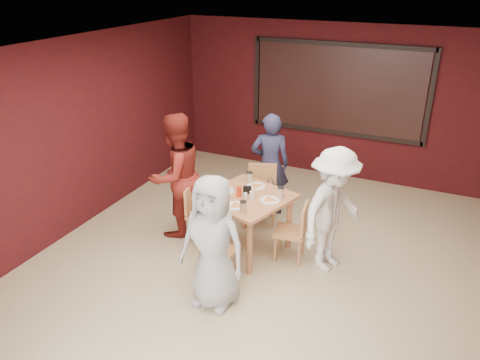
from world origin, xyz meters
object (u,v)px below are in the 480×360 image
at_px(diner_back, 270,165).
at_px(chair_front, 217,250).
at_px(chair_left, 199,210).
at_px(chair_back, 262,190).
at_px(diner_left, 176,176).
at_px(dining_table, 247,203).
at_px(diner_front, 213,243).
at_px(diner_right, 333,210).
at_px(chair_right, 295,229).

bearing_deg(diner_back, chair_front, 70.60).
distance_m(chair_front, chair_left, 1.04).
xyz_separation_m(chair_back, diner_left, (-0.99, -0.86, 0.41)).
bearing_deg(dining_table, chair_back, 97.98).
distance_m(diner_front, diner_left, 1.75).
xyz_separation_m(dining_table, diner_right, (1.17, 0.06, 0.12)).
xyz_separation_m(chair_left, chair_right, (1.42, 0.09, -0.01)).
bearing_deg(chair_front, chair_back, 93.01).
height_order(chair_front, chair_left, chair_left).
distance_m(diner_left, diner_right, 2.28).
distance_m(dining_table, diner_left, 1.13).
distance_m(chair_back, diner_right, 1.56).
height_order(dining_table, diner_back, diner_back).
bearing_deg(diner_back, chair_back, 66.76).
relative_size(chair_front, chair_right, 0.96).
distance_m(chair_left, chair_right, 1.43).
height_order(dining_table, chair_back, dining_table).
distance_m(chair_front, diner_right, 1.55).
distance_m(chair_front, diner_front, 0.55).
xyz_separation_m(chair_front, diner_back, (-0.08, 2.00, 0.38)).
bearing_deg(chair_front, diner_front, -67.85).
xyz_separation_m(chair_back, chair_left, (-0.60, -0.92, -0.03)).
xyz_separation_m(dining_table, chair_front, (-0.03, -0.83, -0.27)).
height_order(chair_back, chair_right, chair_back).
bearing_deg(diner_back, dining_table, 73.85).
xyz_separation_m(chair_left, diner_front, (0.85, -1.17, 0.33)).
xyz_separation_m(chair_front, chair_back, (-0.09, 1.70, 0.06)).
height_order(diner_left, diner_right, diner_left).
relative_size(dining_table, diner_front, 0.81).
relative_size(chair_front, diner_front, 0.49).
relative_size(chair_back, chair_left, 1.06).
bearing_deg(diner_front, dining_table, 96.60).
xyz_separation_m(chair_left, diner_back, (0.61, 1.22, 0.35)).
bearing_deg(chair_right, dining_table, -176.98).
bearing_deg(diner_right, chair_left, 113.33).
xyz_separation_m(chair_right, diner_back, (-0.81, 1.13, 0.36)).
relative_size(chair_right, diner_right, 0.49).
height_order(chair_right, diner_right, diner_right).
relative_size(chair_back, diner_left, 0.49).
relative_size(chair_right, diner_front, 0.51).
relative_size(chair_front, chair_left, 0.94).
relative_size(diner_back, diner_right, 0.99).
distance_m(dining_table, chair_back, 0.90).
bearing_deg(chair_left, diner_front, -53.95).
distance_m(chair_back, chair_right, 1.17).
distance_m(dining_table, chair_right, 0.74).
xyz_separation_m(chair_back, diner_front, (0.25, -2.09, 0.30)).
bearing_deg(diner_left, diner_right, 110.41).
bearing_deg(diner_back, diner_left, 27.41).
height_order(chair_front, diner_back, diner_back).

